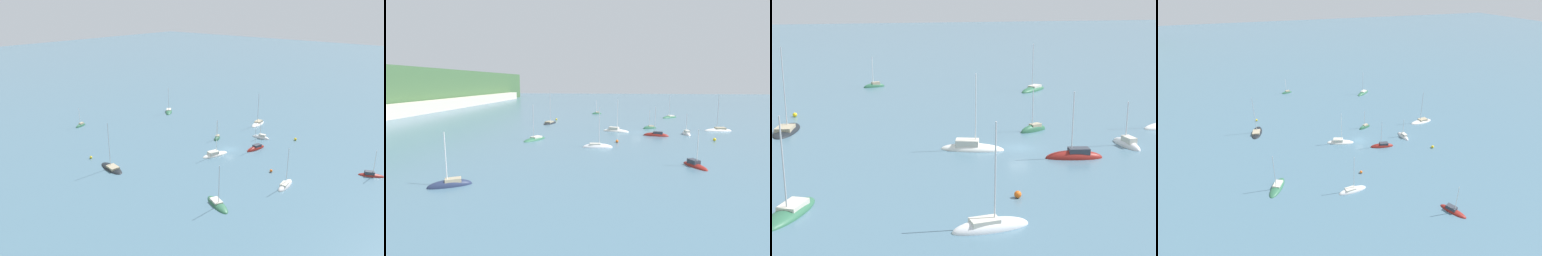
{
  "view_description": "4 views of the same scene",
  "coord_description": "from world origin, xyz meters",
  "views": [
    {
      "loc": [
        -54.69,
        82.55,
        40.22
      ],
      "look_at": [
        16.35,
        -3.04,
        2.03
      ],
      "focal_mm": 35.0,
      "sensor_mm": 36.0,
      "label": 1
    },
    {
      "loc": [
        -89.06,
        6.43,
        14.71
      ],
      "look_at": [
        -2.37,
        17.14,
        1.29
      ],
      "focal_mm": 28.0,
      "sensor_mm": 36.0,
      "label": 2
    },
    {
      "loc": [
        -61.99,
        21.85,
        19.12
      ],
      "look_at": [
        7.08,
        5.54,
        1.19
      ],
      "focal_mm": 50.0,
      "sensor_mm": 36.0,
      "label": 3
    },
    {
      "loc": [
        -75.17,
        29.18,
        44.74
      ],
      "look_at": [
        6.16,
        0.95,
        1.52
      ],
      "focal_mm": 28.0,
      "sensor_mm": 36.0,
      "label": 4
    }
  ],
  "objects": [
    {
      "name": "sailboat_2",
      "position": [
        38.93,
        -16.41,
        0.08
      ],
      "size": [
        7.16,
        7.78,
        10.21
      ],
      "rotation": [
        0.0,
        0.0,
        2.28
      ],
      "color": "#2D6647",
      "rests_on": "ground_plane"
    },
    {
      "name": "sailboat_3",
      "position": [
        50.29,
        14.73,
        0.1
      ],
      "size": [
        2.54,
        4.77,
        7.12
      ],
      "rotation": [
        0.0,
        0.0,
        1.85
      ],
      "color": "#2D6647",
      "rests_on": "ground_plane"
    },
    {
      "name": "sailboat_0",
      "position": [
        -2.24,
        -13.88,
        0.11
      ],
      "size": [
        5.74,
        2.0,
        6.56
      ],
      "rotation": [
        0.0,
        0.0,
        0.07
      ],
      "color": "silver",
      "rests_on": "ground_plane"
    },
    {
      "name": "sailboat_8",
      "position": [
        -22.29,
        10.21,
        0.08
      ],
      "size": [
        2.63,
        7.0,
        10.08
      ],
      "rotation": [
        0.0,
        0.0,
        4.81
      ],
      "color": "silver",
      "rests_on": "ground_plane"
    },
    {
      "name": "sailboat_11",
      "position": [
        5.32,
        -24.94,
        0.1
      ],
      "size": [
        3.74,
        8.44,
        11.7
      ],
      "rotation": [
        0.0,
        0.0,
        1.7
      ],
      "color": "white",
      "rests_on": "ground_plane"
    },
    {
      "name": "sailboat_7",
      "position": [
        15.57,
        29.57,
        0.1
      ],
      "size": [
        9.35,
        4.67,
        12.53
      ],
      "rotation": [
        0.0,
        0.0,
        6.1
      ],
      "color": "black",
      "rests_on": "ground_plane"
    },
    {
      "name": "sailboat_10",
      "position": [
        -5.59,
        -5.04,
        0.1
      ],
      "size": [
        3.23,
        7.12,
        9.01
      ],
      "rotation": [
        0.0,
        0.0,
        1.38
      ],
      "color": "maroon",
      "rests_on": "ground_plane"
    },
    {
      "name": "sailboat_6",
      "position": [
        0.67,
        6.06,
        0.13
      ],
      "size": [
        4.88,
        8.36,
        10.45
      ],
      "rotation": [
        0.0,
        0.0,
        4.4
      ],
      "color": "white",
      "rests_on": "ground_plane"
    },
    {
      "name": "mooring_buoy_1",
      "position": [
        24.9,
        29.03,
        0.35
      ],
      "size": [
        0.7,
        0.7,
        0.7
      ],
      "color": "yellow",
      "rests_on": "ground_plane"
    },
    {
      "name": "sailboat_4",
      "position": [
        -15.26,
        26.78,
        0.08
      ],
      "size": [
        8.09,
        5.74,
        9.75
      ],
      "rotation": [
        0.0,
        0.0,
        2.68
      ],
      "color": "#2D6647",
      "rests_on": "ground_plane"
    },
    {
      "name": "mooring_buoy_0",
      "position": [
        -11.25,
        -18.72,
        0.39
      ],
      "size": [
        0.79,
        0.79,
        0.79
      ],
      "color": "yellow",
      "rests_on": "ground_plane"
    },
    {
      "name": "sailboat_9",
      "position": [
        -50.59,
        29.65,
        0.08
      ],
      "size": [
        4.53,
        6.17,
        8.83
      ],
      "rotation": [
        0.0,
        0.0,
        2.08
      ],
      "color": "#232D4C",
      "rests_on": "ground_plane"
    },
    {
      "name": "sailboat_1",
      "position": [
        7.79,
        -4.83,
        0.07
      ],
      "size": [
        3.12,
        4.8,
        6.88
      ],
      "rotation": [
        0.0,
        0.0,
        1.98
      ],
      "color": "#2D6647",
      "rests_on": "ground_plane"
    },
    {
      "name": "ground_plane",
      "position": [
        0.0,
        0.0,
        0.0
      ],
      "size": [
        600.0,
        600.0,
        0.0
      ],
      "primitive_type": "plane",
      "color": "slate"
    },
    {
      "name": "sailboat_5",
      "position": [
        -35.86,
        -7.8,
        0.14
      ],
      "size": [
        6.13,
        4.19,
        7.27
      ],
      "rotation": [
        0.0,
        0.0,
        3.59
      ],
      "color": "maroon",
      "rests_on": "ground_plane"
    },
    {
      "name": "mooring_buoy_2",
      "position": [
        -16.27,
        5.74,
        0.36
      ],
      "size": [
        0.71,
        0.71,
        0.71
      ],
      "color": "orange",
      "rests_on": "ground_plane"
    }
  ]
}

